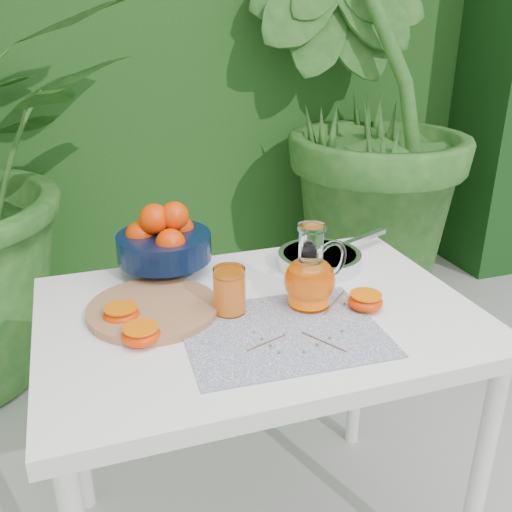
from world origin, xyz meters
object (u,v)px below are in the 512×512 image
object	(u,v)px
white_table	(259,340)
cutting_board	(153,309)
saute_pan	(320,259)
juice_pitcher	(311,278)
fruit_bowl	(164,241)

from	to	relation	value
white_table	cutting_board	world-z (taller)	cutting_board
saute_pan	juice_pitcher	bearing A→B (deg)	-120.69
juice_pitcher	white_table	bearing A→B (deg)	172.88
cutting_board	fruit_bowl	size ratio (longest dim) A/B	1.10
saute_pan	fruit_bowl	bearing A→B (deg)	165.94
white_table	saute_pan	bearing A→B (deg)	37.37
cutting_board	saute_pan	distance (m)	0.49
fruit_bowl	juice_pitcher	distance (m)	0.42
fruit_bowl	saute_pan	world-z (taller)	fruit_bowl
cutting_board	fruit_bowl	xyz separation A→B (m)	(0.07, 0.22, 0.08)
white_table	juice_pitcher	distance (m)	0.20
cutting_board	juice_pitcher	world-z (taller)	juice_pitcher
white_table	juice_pitcher	xyz separation A→B (m)	(0.12, -0.02, 0.15)
white_table	cutting_board	distance (m)	0.26
juice_pitcher	saute_pan	bearing A→B (deg)	59.31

